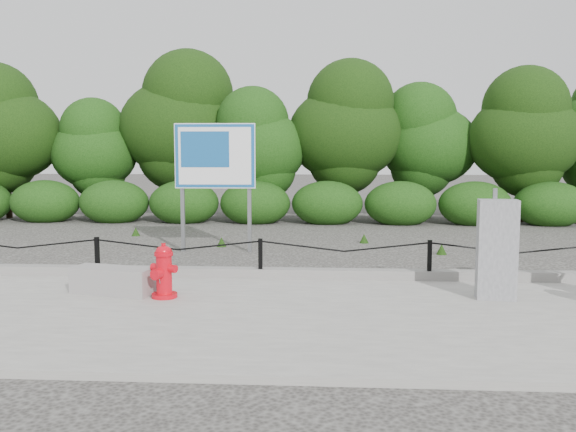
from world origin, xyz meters
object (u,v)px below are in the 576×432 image
(fire_hydrant, at_px, (164,272))
(advertising_sign, at_px, (215,162))
(utility_cabinet, at_px, (497,249))
(concrete_block, at_px, (113,280))

(fire_hydrant, xyz_separation_m, advertising_sign, (-0.08, 4.13, 1.36))
(fire_hydrant, height_order, utility_cabinet, utility_cabinet)
(fire_hydrant, relative_size, utility_cabinet, 0.50)
(concrete_block, height_order, advertising_sign, advertising_sign)
(concrete_block, bearing_deg, utility_cabinet, 0.49)
(advertising_sign, bearing_deg, concrete_block, -100.96)
(concrete_block, xyz_separation_m, advertising_sign, (0.66, 3.95, 1.52))
(fire_hydrant, distance_m, concrete_block, 0.78)
(fire_hydrant, xyz_separation_m, utility_cabinet, (4.28, 0.22, 0.30))
(concrete_block, relative_size, advertising_sign, 0.44)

